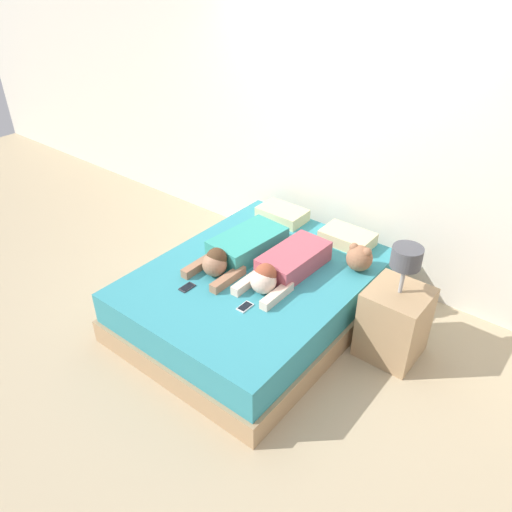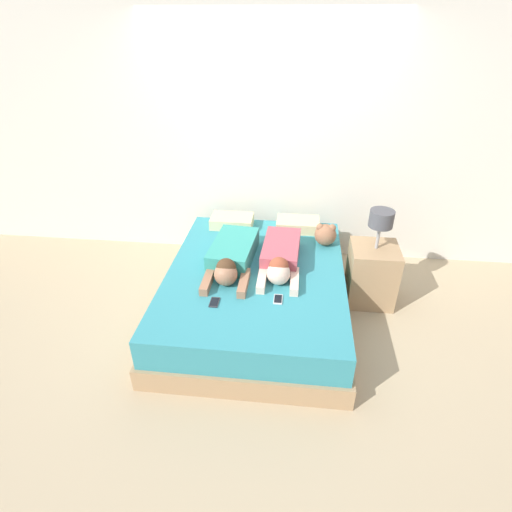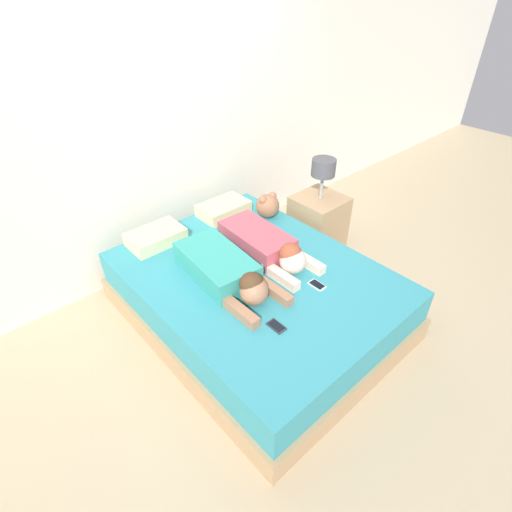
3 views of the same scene
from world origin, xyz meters
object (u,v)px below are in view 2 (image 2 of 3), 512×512
at_px(pillow_head_right, 298,224).
at_px(person_left, 232,256).
at_px(plush_toy, 325,234).
at_px(person_right, 280,257).
at_px(nightstand, 372,271).
at_px(cell_phone_left, 214,302).
at_px(bed, 256,291).
at_px(pillow_head_left, 232,221).
at_px(cell_phone_right, 278,299).

bearing_deg(pillow_head_right, person_left, -126.78).
xyz_separation_m(pillow_head_right, plush_toy, (0.28, -0.30, 0.06)).
bearing_deg(person_right, nightstand, 13.79).
xyz_separation_m(pillow_head_right, cell_phone_left, (-0.63, -1.35, -0.05)).
bearing_deg(plush_toy, person_right, -133.19).
relative_size(bed, plush_toy, 9.35).
xyz_separation_m(pillow_head_left, nightstand, (1.44, -0.53, -0.19)).
xyz_separation_m(pillow_head_right, nightstand, (0.73, -0.53, -0.19)).
bearing_deg(person_left, person_right, 4.58).
height_order(bed, cell_phone_left, cell_phone_left).
xyz_separation_m(person_left, plush_toy, (0.86, 0.48, 0.02)).
bearing_deg(person_right, pillow_head_right, 79.12).
bearing_deg(cell_phone_right, person_left, 133.76).
bearing_deg(nightstand, person_right, -166.21).
bearing_deg(pillow_head_right, bed, -112.72).
relative_size(pillow_head_right, cell_phone_right, 3.58).
bearing_deg(pillow_head_right, nightstand, -36.01).
height_order(person_right, cell_phone_left, person_right).
bearing_deg(plush_toy, person_left, -150.74).
distance_m(cell_phone_left, plush_toy, 1.39).
height_order(bed, person_left, person_left).
xyz_separation_m(bed, pillow_head_left, (-0.35, 0.84, 0.29)).
relative_size(pillow_head_left, cell_phone_left, 3.58).
distance_m(person_left, plush_toy, 0.98).
bearing_deg(pillow_head_left, nightstand, -20.27).
distance_m(bed, cell_phone_left, 0.62).
xyz_separation_m(person_left, cell_phone_right, (0.45, -0.47, -0.09)).
relative_size(pillow_head_left, plush_toy, 1.99).
height_order(pillow_head_right, person_left, person_left).
bearing_deg(cell_phone_left, person_right, 51.08).
xyz_separation_m(person_left, person_right, (0.44, 0.04, -0.00)).
distance_m(pillow_head_right, person_left, 0.97).
bearing_deg(nightstand, pillow_head_left, 159.73).
height_order(person_left, person_right, person_right).
height_order(person_right, cell_phone_right, person_right).
height_order(cell_phone_right, plush_toy, plush_toy).
bearing_deg(pillow_head_left, cell_phone_left, -86.80).
relative_size(cell_phone_left, plush_toy, 0.56).
relative_size(person_right, nightstand, 0.94).
height_order(bed, pillow_head_left, pillow_head_left).
distance_m(pillow_head_right, nightstand, 0.92).
bearing_deg(cell_phone_left, plush_toy, 49.20).
distance_m(bed, person_left, 0.41).
bearing_deg(person_left, plush_toy, 29.26).
bearing_deg(person_right, cell_phone_left, -128.92).
distance_m(bed, cell_phone_right, 0.53).
bearing_deg(nightstand, plush_toy, 153.03).
xyz_separation_m(bed, cell_phone_right, (0.22, -0.41, 0.24)).
relative_size(pillow_head_right, person_left, 0.47).
bearing_deg(cell_phone_left, person_left, 85.15).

